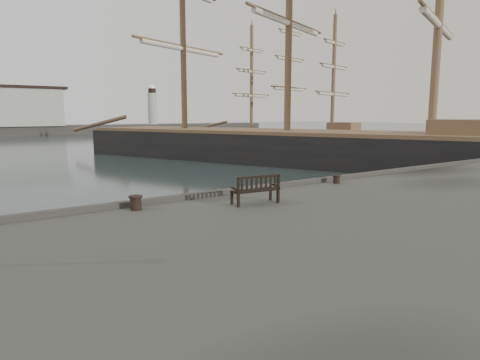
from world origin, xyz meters
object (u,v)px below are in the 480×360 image
object	(u,v)px
bench	(256,195)
bollard_left	(136,203)
bollard_right	(336,179)
tall_ship_main	(287,153)
tall_ship_far	(288,141)

from	to	relation	value
bench	bollard_left	xyz separation A→B (m)	(-3.58, 1.41, -0.07)
bollard_left	bollard_right	world-z (taller)	bollard_left
tall_ship_main	tall_ship_far	world-z (taller)	tall_ship_main
tall_ship_far	bollard_right	bearing A→B (deg)	-142.53
bench	tall_ship_far	size ratio (longest dim) A/B	0.07
bench	bollard_right	xyz separation A→B (m)	(5.39, 1.34, -0.12)
tall_ship_main	bollard_right	bearing A→B (deg)	-147.64
bollard_left	tall_ship_main	size ratio (longest dim) A/B	0.01
tall_ship_main	tall_ship_far	bearing A→B (deg)	26.34
bollard_left	bollard_right	bearing A→B (deg)	-0.44
bollard_left	tall_ship_far	bearing A→B (deg)	42.69
bollard_left	tall_ship_far	world-z (taller)	tall_ship_far
bollard_right	tall_ship_far	xyz separation A→B (m)	(27.10, 33.35, -1.03)
tall_ship_main	tall_ship_far	xyz separation A→B (m)	(13.69, 15.05, -0.13)
tall_ship_main	tall_ship_far	size ratio (longest dim) A/B	1.81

